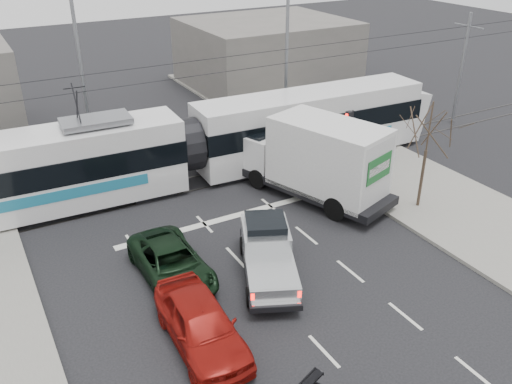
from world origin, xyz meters
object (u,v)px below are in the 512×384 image
tram (187,146)px  green_car (172,263)px  silver_pickup (267,250)px  navy_pickup (311,162)px  box_truck (316,160)px  traffic_signal (349,130)px  red_car (201,324)px  bare_tree (429,131)px  street_lamp_far (77,67)px  street_lamp_near (284,50)px

tram → green_car: tram is taller
silver_pickup → navy_pickup: bearing=68.2°
box_truck → green_car: (-8.45, -2.88, -1.27)m
navy_pickup → green_car: (-9.24, -4.35, -0.39)m
traffic_signal → red_car: bearing=-147.2°
bare_tree → box_truck: bare_tree is taller
tram → traffic_signal: bearing=-25.6°
bare_tree → green_car: bearing=177.8°
tram → street_lamp_far: bearing=124.6°
bare_tree → traffic_signal: bare_tree is taller
bare_tree → traffic_signal: 4.28m
bare_tree → street_lamp_far: (-11.79, 13.50, 1.32)m
silver_pickup → green_car: silver_pickup is taller
bare_tree → traffic_signal: bearing=105.8°
traffic_signal → silver_pickup: bearing=-147.0°
street_lamp_far → silver_pickup: 15.32m
box_truck → tram: bearing=118.4°
street_lamp_far → navy_pickup: size_ratio=1.68×
street_lamp_far → box_truck: bearing=-50.9°
silver_pickup → box_truck: 6.74m
red_car → green_car: bearing=84.8°
street_lamp_near → navy_pickup: street_lamp_near is taller
street_lamp_far → silver_pickup: (3.11, -14.41, -4.17)m
silver_pickup → red_car: (-3.81, -2.41, -0.13)m
traffic_signal → green_car: size_ratio=0.76×
tram → box_truck: 6.44m
tram → red_car: 11.95m
traffic_signal → green_car: traffic_signal is taller
bare_tree → silver_pickup: 9.17m
bare_tree → silver_pickup: bearing=-174.0°
street_lamp_far → box_truck: size_ratio=1.09×
box_truck → green_car: size_ratio=1.73×
green_car → red_car: size_ratio=1.00×
silver_pickup → red_car: bearing=-123.5°
traffic_signal → street_lamp_near: 7.91m
traffic_signal → street_lamp_near: bearing=83.6°
traffic_signal → silver_pickup: 9.17m
street_lamp_far → bare_tree: bearing=-48.9°
bare_tree → red_car: 13.26m
traffic_signal → tram: bearing=151.9°
street_lamp_far → green_car: size_ratio=1.89×
bare_tree → silver_pickup: size_ratio=0.91×
street_lamp_far → navy_pickup: bearing=-43.8°
red_car → box_truck: bearing=39.0°
bare_tree → red_car: bare_tree is taller
navy_pickup → box_truck: bearing=-132.0°
silver_pickup → tram: bearing=111.1°
street_lamp_far → street_lamp_near: bearing=-9.9°
traffic_signal → box_truck: bearing=-164.8°
bare_tree → green_car: bare_tree is taller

